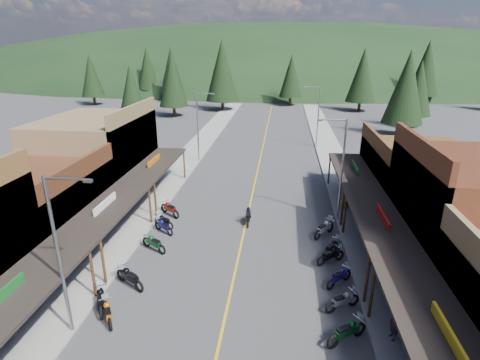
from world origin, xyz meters
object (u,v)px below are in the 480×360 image
(shop_east_2, at_px, (474,218))
(streetlight_1, at_px, (199,124))
(pine_9, at_px, (418,88))
(pine_10, at_px, (173,80))
(shop_west_2, at_px, (34,211))
(bike_west_7, at_px, (129,276))
(pine_8, at_px, (131,90))
(bike_east_10, at_px, (324,228))
(bike_east_6, at_px, (343,300))
(bike_east_9, at_px, (332,247))
(shop_west_3, at_px, (99,156))
(pine_7, at_px, (148,68))
(bike_east_7, at_px, (339,276))
(bike_west_11, at_px, (170,208))
(streetlight_3, at_px, (317,114))
(bike_west_8, at_px, (154,242))
(pedestrian_east_b, at_px, (345,198))
(streetlight_2, at_px, (340,166))
(bike_west_5, at_px, (108,311))
(bike_east_5, at_px, (347,331))
(pine_3, at_px, (291,76))
(pine_2, at_px, (222,71))
(bike_west_9, at_px, (164,226))
(pine_11, at_px, (406,87))
(pine_4, at_px, (363,75))
(bike_west_10, at_px, (164,220))
(pine_5, at_px, (426,68))
(pine_0, at_px, (91,75))
(bike_east_8, at_px, (331,255))
(streetlight_0, at_px, (61,252))
(shop_east_3, at_px, (417,179))
(pedestrian_east_a, at_px, (395,324))
(rider_on_bike, at_px, (248,217))
(bike_west_6, at_px, (101,299))
(pine_1, at_px, (172,70))

(shop_east_2, xyz_separation_m, streetlight_1, (-20.74, 20.30, 0.94))
(pine_9, relative_size, pine_10, 0.93)
(shop_west_2, height_order, pine_10, pine_10)
(pine_9, distance_m, bike_west_7, 56.08)
(pine_8, relative_size, bike_east_10, 4.28)
(bike_east_6, height_order, bike_east_9, bike_east_9)
(pine_10, height_order, bike_west_7, pine_10)
(shop_west_3, bearing_deg, pine_10, 96.22)
(pine_7, bearing_deg, bike_east_7, -63.59)
(bike_west_11, bearing_deg, streetlight_3, 8.81)
(bike_west_8, distance_m, bike_east_10, 11.95)
(pedestrian_east_b, bearing_deg, streetlight_2, 43.40)
(bike_west_5, distance_m, bike_east_5, 11.57)
(pine_3, height_order, bike_east_9, pine_3)
(bike_east_10, bearing_deg, pine_3, 129.77)
(streetlight_2, bearing_deg, pine_2, 108.73)
(pine_3, height_order, bike_west_9, pine_3)
(pine_2, distance_m, pine_11, 36.06)
(shop_east_2, bearing_deg, pine_4, 85.86)
(shop_west_3, height_order, shop_east_2, same)
(pine_3, height_order, bike_west_10, pine_3)
(pine_5, height_order, bike_west_5, pine_5)
(pine_9, bearing_deg, pine_10, 173.21)
(shop_east_2, distance_m, pine_0, 80.86)
(bike_east_6, bearing_deg, bike_west_11, -159.78)
(pine_3, bearing_deg, bike_west_8, -98.59)
(pine_2, distance_m, bike_west_8, 56.85)
(bike_east_6, distance_m, bike_east_8, 4.42)
(streetlight_1, height_order, bike_west_11, streetlight_1)
(streetlight_0, height_order, streetlight_1, same)
(pine_8, bearing_deg, pine_7, 105.52)
(bike_west_9, bearing_deg, bike_west_8, -141.98)
(pine_11, bearing_deg, bike_west_9, -127.46)
(pine_2, bearing_deg, streetlight_3, -58.81)
(pine_2, relative_size, bike_west_8, 6.40)
(shop_east_3, bearing_deg, bike_east_7, -122.69)
(streetlight_2, distance_m, bike_west_8, 14.61)
(bike_west_5, relative_size, pedestrian_east_a, 1.18)
(bike_west_7, relative_size, rider_on_bike, 1.20)
(bike_west_10, bearing_deg, bike_west_7, -146.57)
(pine_7, distance_m, bike_west_11, 73.75)
(pine_11, bearing_deg, shop_west_3, -141.68)
(bike_west_7, bearing_deg, pine_5, 3.92)
(streetlight_1, bearing_deg, bike_west_6, -88.98)
(pedestrian_east_a, bearing_deg, pine_4, 157.84)
(bike_west_10, xyz_separation_m, bike_west_11, (-0.12, 1.97, 0.11))
(pine_1, distance_m, bike_east_6, 79.03)
(rider_on_bike, bearing_deg, pine_10, 111.11)
(pine_4, relative_size, bike_east_8, 6.01)
(streetlight_0, bearing_deg, bike_west_5, 38.94)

